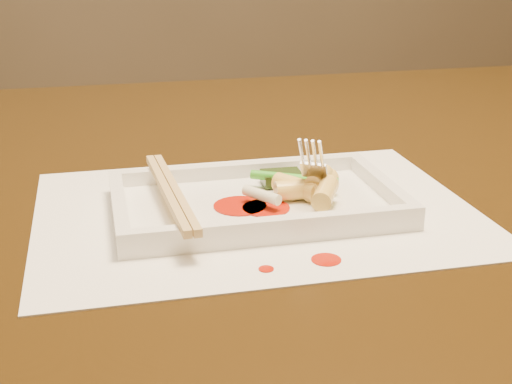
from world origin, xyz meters
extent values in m
cube|color=black|center=(0.00, 0.00, 0.73)|extent=(1.40, 0.90, 0.04)
cube|color=white|center=(-0.08, -0.16, 0.75)|extent=(0.40, 0.30, 0.00)
cylinder|color=#B61605|center=(-0.05, -0.27, 0.75)|extent=(0.02, 0.02, 0.00)
cylinder|color=#B61605|center=(-0.10, -0.28, 0.75)|extent=(0.01, 0.01, 0.00)
cube|color=white|center=(-0.08, -0.16, 0.76)|extent=(0.26, 0.16, 0.01)
cube|color=white|center=(-0.08, -0.08, 0.77)|extent=(0.26, 0.01, 0.01)
cube|color=white|center=(-0.08, -0.23, 0.77)|extent=(0.26, 0.01, 0.01)
cube|color=white|center=(-0.20, -0.16, 0.77)|extent=(0.01, 0.14, 0.01)
cube|color=white|center=(0.05, -0.16, 0.77)|extent=(0.01, 0.14, 0.01)
cube|color=black|center=(-0.04, -0.12, 0.77)|extent=(0.04, 0.03, 0.01)
cylinder|color=#EAEACC|center=(-0.07, -0.17, 0.77)|extent=(0.03, 0.04, 0.01)
cylinder|color=#2A9618|center=(-0.03, -0.14, 0.77)|extent=(0.08, 0.05, 0.01)
cube|color=tan|center=(-0.16, -0.16, 0.78)|extent=(0.02, 0.20, 0.01)
cube|color=tan|center=(-0.15, -0.16, 0.78)|extent=(0.02, 0.20, 0.01)
cylinder|color=#B61605|center=(-0.09, -0.16, 0.76)|extent=(0.05, 0.05, 0.00)
cylinder|color=#B61605|center=(-0.07, -0.17, 0.76)|extent=(0.04, 0.04, 0.00)
cylinder|color=#FEE576|center=(-0.01, -0.15, 0.77)|extent=(0.03, 0.04, 0.02)
cylinder|color=#FEE576|center=(-0.03, -0.16, 0.77)|extent=(0.05, 0.02, 0.02)
cylinder|color=#FEE576|center=(-0.02, -0.19, 0.78)|extent=(0.04, 0.05, 0.02)
cylinder|color=#FEE576|center=(-0.04, -0.15, 0.77)|extent=(0.04, 0.05, 0.02)
cylinder|color=#FEE576|center=(-0.01, -0.15, 0.77)|extent=(0.05, 0.05, 0.02)
cylinder|color=#FEE576|center=(-0.01, -0.15, 0.78)|extent=(0.04, 0.04, 0.02)
camera|label=1|loc=(-0.22, -0.75, 1.00)|focal=50.00mm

